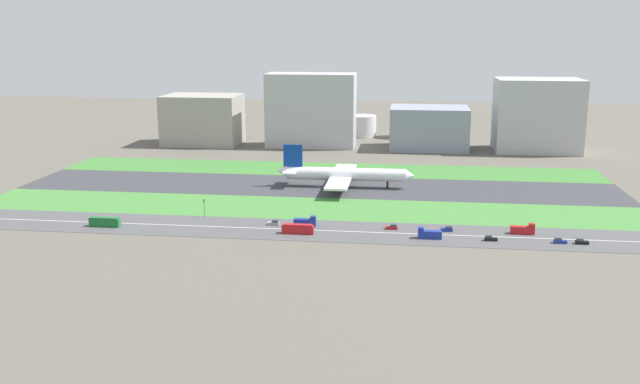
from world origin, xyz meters
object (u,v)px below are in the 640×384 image
object	(u,v)px
car_0	(447,229)
terminal_building	(203,120)
car_3	(581,242)
cargo_warehouse	(537,115)
truck_2	(306,222)
airliner	(342,174)
office_tower	(429,128)
truck_0	(429,234)
car_2	(560,241)
car_4	(490,238)
traffic_light	(204,207)
hangar_building	(311,110)
bus_0	(105,222)
truck_1	(523,230)
car_5	(274,223)
car_1	(392,227)
fuel_tank_centre	(405,125)
bus_1	(298,229)
fuel_tank_west	(362,126)

from	to	relation	value
car_0	terminal_building	size ratio (longest dim) A/B	0.09
car_3	cargo_warehouse	xyz separation A→B (m)	(16.37, 192.00, 20.84)
truck_2	cargo_warehouse	world-z (taller)	cargo_warehouse
airliner	office_tower	world-z (taller)	office_tower
truck_0	truck_2	bearing A→B (deg)	-12.30
car_2	terminal_building	distance (m)	266.59
car_4	traffic_light	distance (m)	110.50
traffic_light	hangar_building	world-z (taller)	hangar_building
airliner	cargo_warehouse	size ratio (longest dim) A/B	1.30
bus_0	office_tower	world-z (taller)	office_tower
truck_1	car_4	distance (m)	16.20
car_5	bus_0	world-z (taller)	bus_0
car_1	car_0	size ratio (longest dim) A/B	1.00
truck_0	truck_2	distance (m)	46.95
truck_0	terminal_building	xyz separation A→B (m)	(-139.40, 192.00, 14.04)
car_4	fuel_tank_centre	bearing A→B (deg)	-82.37
bus_1	fuel_tank_west	bearing A→B (deg)	-91.79
car_1	truck_0	bearing A→B (deg)	-36.89
traffic_light	bus_1	bearing A→B (deg)	-24.04
car_4	fuel_tank_west	size ratio (longest dim) A/B	0.23
car_2	bus_1	size ratio (longest dim) A/B	0.38
car_0	bus_0	world-z (taller)	bus_0
car_5	truck_2	world-z (taller)	truck_2
car_1	fuel_tank_west	xyz separation A→B (m)	(-26.53, 227.00, 6.28)
car_3	hangar_building	world-z (taller)	hangar_building
car_2	fuel_tank_west	distance (m)	251.80
traffic_light	cargo_warehouse	distance (m)	234.48
car_2	car_3	distance (m)	7.28
car_1	truck_1	bearing A→B (deg)	-0.00
airliner	car_0	world-z (taller)	airliner
fuel_tank_west	car_0	bearing A→B (deg)	-78.36
truck_2	cargo_warehouse	size ratio (longest dim) A/B	0.17
bus_0	truck_0	distance (m)	120.98
car_0	bus_0	distance (m)	128.28
terminal_building	office_tower	size ratio (longest dim) A/B	1.00
bus_0	fuel_tank_west	world-z (taller)	fuel_tank_west
truck_2	traffic_light	world-z (taller)	traffic_light
cargo_warehouse	truck_1	bearing A→B (deg)	-100.74
car_0	fuel_tank_centre	xyz separation A→B (m)	(-17.30, 227.00, 7.52)
airliner	bus_1	world-z (taller)	airliner
bus_0	traffic_light	world-z (taller)	traffic_light
airliner	hangar_building	distance (m)	119.19
car_0	truck_2	bearing A→B (deg)	-180.00
car_2	truck_2	size ratio (longest dim) A/B	0.52
airliner	fuel_tank_west	distance (m)	159.01
car_3	fuel_tank_centre	world-z (taller)	fuel_tank_centre
bus_0	car_3	bearing A→B (deg)	-180.00
truck_2	bus_1	bearing A→B (deg)	-97.87
fuel_tank_centre	bus_1	bearing A→B (deg)	-98.84
airliner	car_0	size ratio (longest dim) A/B	14.77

